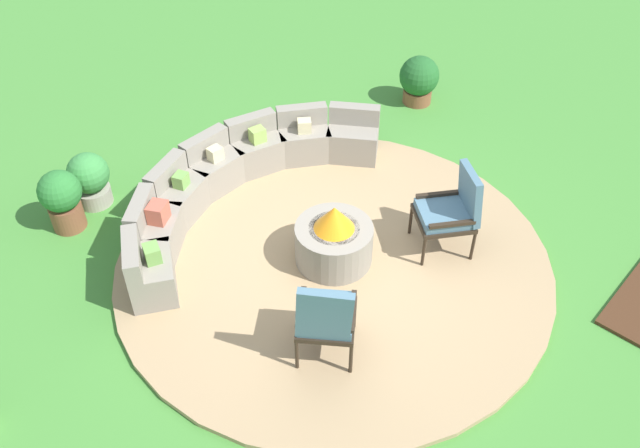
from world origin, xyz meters
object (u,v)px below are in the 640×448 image
object	(u,v)px
fire_pit	(334,239)
potted_plant_2	(89,178)
lounge_chair_front_left	(326,316)
lounge_chair_front_right	(453,208)
curved_stone_bench	(234,180)
potted_plant_0	(62,198)
potted_plant_1	(419,79)

from	to	relation	value
fire_pit	potted_plant_2	bearing A→B (deg)	111.93
lounge_chair_front_left	lounge_chair_front_right	xyz separation A→B (m)	(2.05, -0.01, -0.02)
curved_stone_bench	potted_plant_2	bearing A→B (deg)	131.71
fire_pit	lounge_chair_front_left	size ratio (longest dim) A/B	0.79
fire_pit	curved_stone_bench	world-z (taller)	fire_pit
curved_stone_bench	lounge_chair_front_right	bearing A→B (deg)	-66.65
lounge_chair_front_right	potted_plant_0	distance (m)	4.37
potted_plant_0	potted_plant_1	xyz separation A→B (m)	(4.95, -1.41, -0.05)
potted_plant_1	fire_pit	bearing A→B (deg)	-159.00
curved_stone_bench	potted_plant_1	bearing A→B (deg)	-4.74
potted_plant_1	potted_plant_2	bearing A→B (deg)	160.88
potted_plant_0	potted_plant_1	size ratio (longest dim) A/B	1.07
fire_pit	potted_plant_2	size ratio (longest dim) A/B	1.22
curved_stone_bench	potted_plant_2	distance (m)	1.72
potted_plant_0	potted_plant_1	bearing A→B (deg)	-15.85
fire_pit	lounge_chair_front_right	bearing A→B (deg)	-38.20
curved_stone_bench	potted_plant_2	size ratio (longest dim) A/B	5.71
curved_stone_bench	potted_plant_0	size ratio (longest dim) A/B	5.13
lounge_chair_front_right	potted_plant_1	world-z (taller)	lounge_chair_front_right
fire_pit	potted_plant_1	bearing A→B (deg)	21.00
potted_plant_2	curved_stone_bench	bearing A→B (deg)	-48.29
fire_pit	lounge_chair_front_right	distance (m)	1.32
lounge_chair_front_left	potted_plant_1	size ratio (longest dim) A/B	1.49
lounge_chair_front_right	lounge_chair_front_left	bearing A→B (deg)	128.44
lounge_chair_front_left	potted_plant_1	distance (m)	4.86
potted_plant_0	curved_stone_bench	bearing A→B (deg)	-35.27
curved_stone_bench	potted_plant_1	size ratio (longest dim) A/B	5.50
fire_pit	lounge_chair_front_left	distance (m)	1.33
fire_pit	potted_plant_1	xyz separation A→B (m)	(3.36, 1.29, 0.03)
potted_plant_2	lounge_chair_front_left	bearing A→B (deg)	-88.15
potted_plant_2	potted_plant_0	bearing A→B (deg)	-161.08
lounge_chair_front_left	curved_stone_bench	bearing A→B (deg)	120.33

